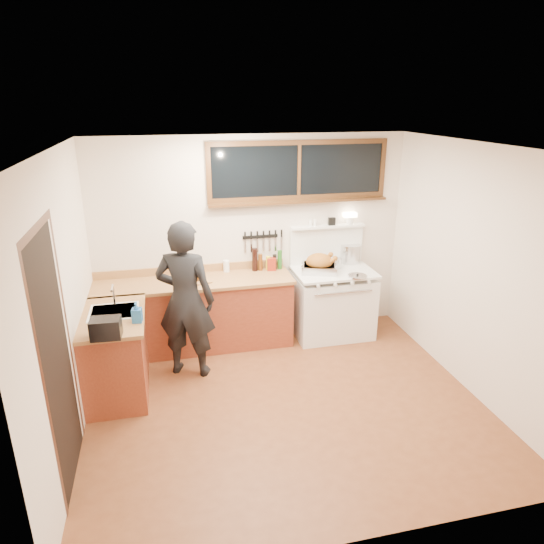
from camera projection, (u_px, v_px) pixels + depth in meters
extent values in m
cube|color=brown|center=(286.00, 403.00, 5.07)|extent=(4.00, 3.50, 0.02)
cube|color=beige|center=(252.00, 238.00, 6.26)|extent=(4.00, 0.05, 2.60)
cube|color=beige|center=(360.00, 389.00, 3.00)|extent=(4.00, 0.05, 2.60)
cube|color=beige|center=(61.00, 306.00, 4.20)|extent=(0.05, 3.50, 2.60)
cube|color=beige|center=(474.00, 271.00, 5.06)|extent=(0.05, 3.50, 2.60)
cube|color=white|center=(289.00, 144.00, 4.18)|extent=(4.00, 3.50, 0.05)
cube|color=maroon|center=(195.00, 315.00, 6.08)|extent=(2.40, 0.60, 0.86)
cube|color=#9C6D3E|center=(193.00, 282.00, 5.92)|extent=(2.44, 0.64, 0.04)
cube|color=#9C6D3E|center=(191.00, 269.00, 6.17)|extent=(2.40, 0.03, 0.10)
sphere|color=#B78C38|center=(108.00, 312.00, 5.52)|extent=(0.03, 0.03, 0.03)
sphere|color=#B78C38|center=(153.00, 308.00, 5.63)|extent=(0.03, 0.03, 0.03)
sphere|color=#B78C38|center=(196.00, 304.00, 5.73)|extent=(0.03, 0.03, 0.03)
sphere|color=#B78C38|center=(238.00, 301.00, 5.84)|extent=(0.03, 0.03, 0.03)
sphere|color=#B78C38|center=(274.00, 297.00, 5.94)|extent=(0.03, 0.03, 0.03)
cube|color=maroon|center=(116.00, 355.00, 5.13)|extent=(0.60, 1.05, 0.86)
cube|color=#9C6D3E|center=(112.00, 317.00, 4.98)|extent=(0.64, 1.09, 0.04)
cube|color=white|center=(114.00, 317.00, 5.07)|extent=(0.45, 0.40, 0.14)
cube|color=white|center=(114.00, 312.00, 5.05)|extent=(0.50, 0.45, 0.01)
cylinder|color=silver|center=(114.00, 295.00, 5.17)|extent=(0.02, 0.02, 0.24)
cylinder|color=silver|center=(112.00, 288.00, 5.06)|extent=(0.02, 0.18, 0.02)
cube|color=white|center=(332.00, 305.00, 6.43)|extent=(1.00, 0.70, 0.82)
cube|color=white|center=(334.00, 272.00, 6.27)|extent=(1.02, 0.72, 0.03)
cube|color=white|center=(342.00, 308.00, 6.08)|extent=(0.88, 0.02, 0.46)
cylinder|color=silver|center=(344.00, 293.00, 5.98)|extent=(0.75, 0.02, 0.02)
cylinder|color=white|center=(318.00, 286.00, 5.88)|extent=(0.04, 0.03, 0.04)
cylinder|color=white|center=(335.00, 285.00, 5.92)|extent=(0.04, 0.03, 0.04)
cylinder|color=white|center=(352.00, 283.00, 5.97)|extent=(0.04, 0.03, 0.04)
cylinder|color=white|center=(369.00, 282.00, 6.02)|extent=(0.04, 0.03, 0.04)
cube|color=white|center=(326.00, 245.00, 6.47)|extent=(1.00, 0.05, 0.50)
cube|color=white|center=(328.00, 226.00, 6.35)|extent=(1.00, 0.12, 0.03)
cylinder|color=white|center=(350.00, 221.00, 6.40)|extent=(0.10, 0.10, 0.10)
cube|color=#FFE5B2|center=(350.00, 215.00, 6.37)|extent=(0.17, 0.09, 0.06)
cube|color=black|center=(332.00, 221.00, 6.34)|extent=(0.09, 0.05, 0.10)
cylinder|color=white|center=(315.00, 223.00, 6.29)|extent=(0.04, 0.04, 0.09)
cylinder|color=white|center=(311.00, 223.00, 6.28)|extent=(0.04, 0.04, 0.09)
cube|color=black|center=(299.00, 170.00, 6.06)|extent=(2.20, 0.01, 0.62)
cube|color=#341E0E|center=(299.00, 142.00, 5.94)|extent=(2.32, 0.04, 0.06)
cube|color=#341E0E|center=(298.00, 197.00, 6.17)|extent=(2.32, 0.04, 0.06)
cube|color=#341E0E|center=(208.00, 173.00, 5.81)|extent=(0.06, 0.04, 0.62)
cube|color=#341E0E|center=(382.00, 168.00, 6.29)|extent=(0.06, 0.04, 0.62)
cube|color=#341E0E|center=(299.00, 170.00, 6.05)|extent=(0.04, 0.04, 0.62)
cube|color=#341E0E|center=(299.00, 202.00, 6.14)|extent=(2.32, 0.13, 0.03)
cube|color=black|center=(58.00, 363.00, 3.78)|extent=(0.01, 0.86, 2.10)
cube|color=#341E0E|center=(47.00, 398.00, 3.34)|extent=(0.01, 0.07, 2.10)
cube|color=#341E0E|center=(69.00, 335.00, 4.23)|extent=(0.01, 0.07, 2.10)
cube|color=#341E0E|center=(36.00, 228.00, 3.42)|extent=(0.01, 1.04, 0.07)
cube|color=black|center=(260.00, 237.00, 6.24)|extent=(0.46, 0.02, 0.04)
cube|color=silver|center=(245.00, 246.00, 6.22)|extent=(0.02, 0.00, 0.18)
cube|color=black|center=(245.00, 236.00, 6.17)|extent=(0.02, 0.02, 0.10)
cube|color=silver|center=(251.00, 246.00, 6.23)|extent=(0.02, 0.00, 0.18)
cube|color=black|center=(251.00, 235.00, 6.19)|extent=(0.02, 0.02, 0.10)
cube|color=silver|center=(257.00, 245.00, 6.25)|extent=(0.02, 0.00, 0.18)
cube|color=black|center=(257.00, 235.00, 6.20)|extent=(0.02, 0.02, 0.10)
cube|color=silver|center=(263.00, 245.00, 6.27)|extent=(0.03, 0.00, 0.18)
cube|color=black|center=(263.00, 235.00, 6.22)|extent=(0.02, 0.02, 0.10)
cube|color=silver|center=(270.00, 245.00, 6.28)|extent=(0.03, 0.00, 0.18)
cube|color=black|center=(269.00, 234.00, 6.24)|extent=(0.02, 0.02, 0.10)
cube|color=silver|center=(275.00, 244.00, 6.30)|extent=(0.03, 0.00, 0.18)
cube|color=black|center=(276.00, 234.00, 6.25)|extent=(0.02, 0.02, 0.10)
cube|color=silver|center=(281.00, 244.00, 6.32)|extent=(0.03, 0.00, 0.18)
cube|color=black|center=(282.00, 233.00, 6.27)|extent=(0.02, 0.02, 0.10)
imported|color=black|center=(186.00, 300.00, 5.34)|extent=(0.77, 0.64, 1.80)
imported|color=#2364B0|center=(137.00, 312.00, 4.79)|extent=(0.11, 0.11, 0.21)
cube|color=black|center=(106.00, 328.00, 4.48)|extent=(0.28, 0.21, 0.19)
cube|color=#9C6D3E|center=(192.00, 281.00, 5.86)|extent=(0.47, 0.39, 0.02)
ellipsoid|color=#975B1B|center=(192.00, 276.00, 5.84)|extent=(0.25, 0.21, 0.13)
sphere|color=#975B1B|center=(200.00, 272.00, 5.90)|extent=(0.05, 0.05, 0.05)
sphere|color=#975B1B|center=(201.00, 275.00, 5.81)|extent=(0.05, 0.05, 0.05)
cube|color=silver|center=(319.00, 268.00, 6.19)|extent=(0.52, 0.45, 0.10)
cube|color=#3F3F42|center=(319.00, 266.00, 6.18)|extent=(0.46, 0.39, 0.03)
torus|color=silver|center=(302.00, 266.00, 6.13)|extent=(0.04, 0.10, 0.10)
torus|color=silver|center=(336.00, 263.00, 6.23)|extent=(0.04, 0.10, 0.10)
ellipsoid|color=#975B1B|center=(319.00, 262.00, 6.16)|extent=(0.40, 0.35, 0.22)
cylinder|color=#975B1B|center=(330.00, 261.00, 6.11)|extent=(0.13, 0.09, 0.09)
sphere|color=#975B1B|center=(335.00, 258.00, 6.11)|extent=(0.07, 0.07, 0.07)
cylinder|color=#975B1B|center=(326.00, 258.00, 6.26)|extent=(0.13, 0.09, 0.09)
sphere|color=#975B1B|center=(331.00, 255.00, 6.26)|extent=(0.07, 0.07, 0.07)
cylinder|color=silver|center=(350.00, 253.00, 6.54)|extent=(0.36, 0.36, 0.25)
cylinder|color=silver|center=(335.00, 263.00, 6.35)|extent=(0.17, 0.17, 0.13)
cylinder|color=black|center=(332.00, 256.00, 6.44)|extent=(0.02, 0.17, 0.02)
cylinder|color=silver|center=(357.00, 276.00, 6.03)|extent=(0.32, 0.32, 0.02)
sphere|color=black|center=(358.00, 275.00, 6.03)|extent=(0.03, 0.03, 0.03)
cube|color=maroon|center=(271.00, 264.00, 6.25)|extent=(0.12, 0.10, 0.16)
cylinder|color=white|center=(226.00, 266.00, 6.20)|extent=(0.09, 0.09, 0.15)
cylinder|color=black|center=(255.00, 260.00, 6.21)|extent=(0.07, 0.07, 0.30)
cylinder|color=black|center=(260.00, 262.00, 6.24)|extent=(0.06, 0.06, 0.22)
cylinder|color=black|center=(268.00, 263.00, 6.27)|extent=(0.06, 0.06, 0.18)
cylinder|color=black|center=(275.00, 262.00, 6.28)|extent=(0.05, 0.05, 0.20)
cylinder|color=black|center=(280.00, 260.00, 6.29)|extent=(0.06, 0.06, 0.25)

